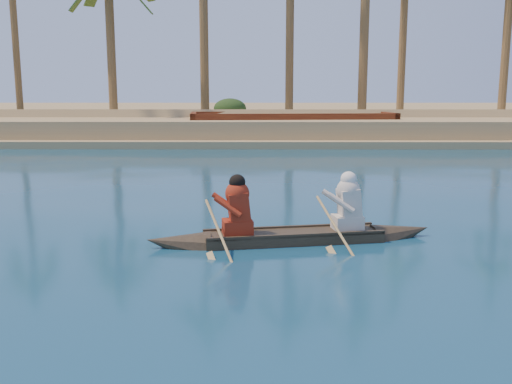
# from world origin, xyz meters

# --- Properties ---
(ground) EXTENTS (160.00, 160.00, 0.00)m
(ground) POSITION_xyz_m (0.00, 0.00, 0.00)
(ground) COLOR #0D4053
(ground) RESTS_ON ground
(sandy_embankment) EXTENTS (150.00, 51.00, 1.50)m
(sandy_embankment) POSITION_xyz_m (0.00, 46.89, 0.53)
(sandy_embankment) COLOR tan
(sandy_embankment) RESTS_ON ground
(palm_grove) EXTENTS (110.00, 14.00, 16.00)m
(palm_grove) POSITION_xyz_m (0.00, 35.00, 8.00)
(palm_grove) COLOR #465E21
(palm_grove) RESTS_ON ground
(shrub_cluster) EXTENTS (100.00, 6.00, 2.40)m
(shrub_cluster) POSITION_xyz_m (0.00, 31.50, 1.20)
(shrub_cluster) COLOR #213513
(shrub_cluster) RESTS_ON ground
(canoe) EXTENTS (5.57, 1.72, 1.52)m
(canoe) POSITION_xyz_m (0.15, 4.43, 0.29)
(canoe) COLOR #3E3221
(canoe) RESTS_ON ground
(barge_mid) EXTENTS (11.85, 4.86, 1.93)m
(barge_mid) POSITION_xyz_m (1.36, 27.00, 0.67)
(barge_mid) COLOR brown
(barge_mid) RESTS_ON ground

